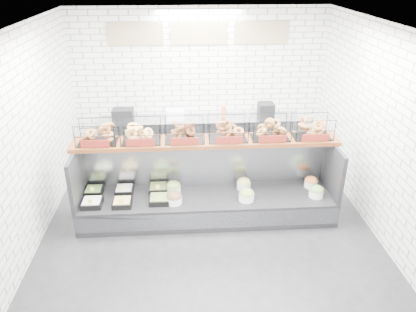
{
  "coord_description": "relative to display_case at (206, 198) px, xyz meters",
  "views": [
    {
      "loc": [
        -0.35,
        -5.18,
        3.74
      ],
      "look_at": [
        0.02,
        0.45,
        1.01
      ],
      "focal_mm": 35.0,
      "sensor_mm": 36.0,
      "label": 1
    }
  ],
  "objects": [
    {
      "name": "room_shell",
      "position": [
        0.01,
        0.26,
        1.73
      ],
      "size": [
        5.02,
        5.51,
        3.01
      ],
      "color": "white",
      "rests_on": "ground"
    },
    {
      "name": "prep_counter",
      "position": [
        0.01,
        2.08,
        0.14
      ],
      "size": [
        4.0,
        0.6,
        1.2
      ],
      "color": "#93969B",
      "rests_on": "ground"
    },
    {
      "name": "bagel_shelf",
      "position": [
        0.01,
        0.17,
        1.06
      ],
      "size": [
        4.1,
        0.5,
        0.4
      ],
      "color": "#4D2310",
      "rests_on": "display_case"
    },
    {
      "name": "display_case",
      "position": [
        0.0,
        0.0,
        0.0
      ],
      "size": [
        4.0,
        0.9,
        1.2
      ],
      "color": "black",
      "rests_on": "ground"
    },
    {
      "name": "ground",
      "position": [
        0.01,
        -0.34,
        -0.32
      ],
      "size": [
        5.5,
        5.5,
        0.0
      ],
      "primitive_type": "plane",
      "color": "black",
      "rests_on": "ground"
    }
  ]
}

